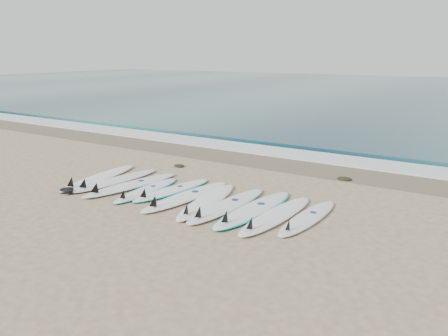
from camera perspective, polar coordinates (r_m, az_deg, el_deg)
The scene contains 19 objects.
ground at distance 10.39m, azimuth -4.69°, elevation -3.86°, with size 120.00×120.00×0.00m, color tan.
ocean at distance 40.93m, azimuth 23.97°, elevation 8.95°, with size 120.00×55.00×0.03m, color #205259.
wet_sand_band at distance 13.76m, azimuth 5.55°, elevation 0.82°, with size 120.00×1.80×0.01m, color brown.
foam_band at distance 14.99m, azimuth 7.96°, elevation 1.96°, with size 120.00×1.40×0.04m, color silver.
wave_crest at distance 16.33m, azimuth 10.14°, elevation 3.05°, with size 120.00×1.00×0.10m, color #205259.
surfboard_0 at distance 12.22m, azimuth -16.17°, elevation -1.23°, with size 0.97×2.94×0.37m.
surfboard_1 at distance 11.86m, azimuth -14.14°, elevation -1.59°, with size 0.85×2.80×0.35m.
surfboard_2 at distance 11.36m, azimuth -12.25°, elevation -2.18°, with size 1.08×2.93×0.37m.
surfboard_3 at distance 10.92m, azimuth -10.13°, elevation -2.86°, with size 0.68×2.39×0.30m.
surfboard_4 at distance 10.83m, azimuth -6.85°, elevation -2.88°, with size 0.98×2.53×0.31m.
surfboard_5 at distance 10.26m, azimuth -5.14°, elevation -3.74°, with size 0.89×2.92×0.37m.
surfboard_6 at distance 9.91m, azimuth -2.37°, elevation -4.39°, with size 1.00×2.83×0.36m.
surfboard_7 at distance 9.64m, azimuth 0.26°, elevation -4.93°, with size 0.74×2.87×0.36m.
surfboard_8 at distance 9.45m, azimuth 3.82°, elevation -5.43°, with size 0.90×2.96×0.37m.
surfboard_9 at distance 9.12m, azimuth 6.68°, elevation -6.21°, with size 0.77×2.83×0.36m.
surfboard_10 at distance 9.12m, azimuth 10.76°, elevation -6.44°, with size 0.64×2.48×0.31m.
seaweed_near at distance 13.18m, azimuth -5.87°, elevation 0.30°, with size 0.35×0.27×0.07m, color black.
seaweed_far at distance 12.19m, azimuth 15.46°, elevation -1.35°, with size 0.39×0.31×0.08m, color black.
leash_coil at distance 11.36m, azimuth -19.80°, elevation -2.81°, with size 0.46×0.36×0.11m.
Camera 1 is at (5.93, -7.86, 3.32)m, focal length 35.00 mm.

